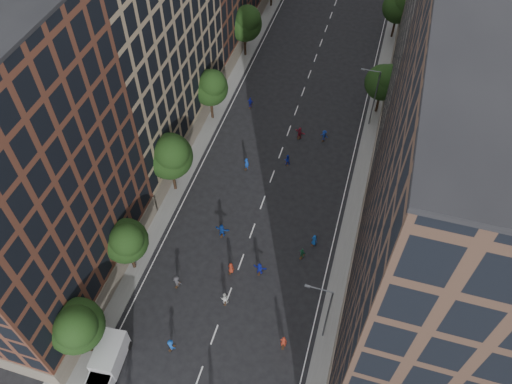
% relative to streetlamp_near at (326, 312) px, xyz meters
% --- Properties ---
extents(ground, '(240.00, 240.00, 0.00)m').
position_rel_streetlamp_near_xyz_m(ground, '(-10.37, 28.00, -5.17)').
color(ground, black).
rests_on(ground, ground).
extents(sidewalk_left, '(4.00, 105.00, 0.15)m').
position_rel_streetlamp_near_xyz_m(sidewalk_left, '(-22.37, 35.50, -5.09)').
color(sidewalk_left, slate).
rests_on(sidewalk_left, ground).
extents(sidewalk_right, '(4.00, 105.00, 0.15)m').
position_rel_streetlamp_near_xyz_m(sidewalk_right, '(1.63, 35.50, -5.09)').
color(sidewalk_right, slate).
rests_on(sidewalk_right, ground).
extents(bldg_left_a, '(14.00, 22.00, 30.00)m').
position_rel_streetlamp_near_xyz_m(bldg_left_a, '(-29.37, -1.00, 9.83)').
color(bldg_left_a, '#542D20').
rests_on(bldg_left_a, ground).
extents(bldg_left_b, '(14.00, 26.00, 34.00)m').
position_rel_streetlamp_near_xyz_m(bldg_left_b, '(-29.37, 23.00, 11.83)').
color(bldg_left_b, '#968162').
rests_on(bldg_left_b, ground).
extents(bldg_right_a, '(14.00, 30.00, 36.00)m').
position_rel_streetlamp_near_xyz_m(bldg_right_a, '(8.63, 3.00, 12.83)').
color(bldg_right_a, '#432F23').
rests_on(bldg_right_a, ground).
extents(bldg_right_b, '(14.00, 28.00, 33.00)m').
position_rel_streetlamp_near_xyz_m(bldg_right_b, '(8.63, 32.00, 11.33)').
color(bldg_right_b, '#6B6258').
rests_on(bldg_right_b, ground).
extents(tree_left_0, '(5.20, 5.20, 8.83)m').
position_rel_streetlamp_near_xyz_m(tree_left_0, '(-21.38, -8.15, 0.79)').
color(tree_left_0, black).
rests_on(tree_left_0, ground).
extents(tree_left_1, '(4.80, 4.80, 8.21)m').
position_rel_streetlamp_near_xyz_m(tree_left_1, '(-21.39, 1.86, 0.38)').
color(tree_left_1, black).
rests_on(tree_left_1, ground).
extents(tree_left_2, '(5.60, 5.60, 9.45)m').
position_rel_streetlamp_near_xyz_m(tree_left_2, '(-21.36, 13.83, 1.19)').
color(tree_left_2, black).
rests_on(tree_left_2, ground).
extents(tree_left_3, '(5.00, 5.00, 8.58)m').
position_rel_streetlamp_near_xyz_m(tree_left_3, '(-21.38, 27.85, 0.65)').
color(tree_left_3, black).
rests_on(tree_left_3, ground).
extents(tree_left_4, '(5.40, 5.40, 9.08)m').
position_rel_streetlamp_near_xyz_m(tree_left_4, '(-21.37, 43.84, 0.93)').
color(tree_left_4, black).
rests_on(tree_left_4, ground).
extents(tree_right_a, '(5.00, 5.00, 8.39)m').
position_rel_streetlamp_near_xyz_m(tree_right_a, '(1.02, 35.85, 0.46)').
color(tree_right_a, black).
rests_on(tree_right_a, ground).
extents(tree_right_b, '(5.20, 5.20, 8.83)m').
position_rel_streetlamp_near_xyz_m(tree_right_b, '(1.02, 55.85, 0.79)').
color(tree_right_b, black).
rests_on(tree_right_b, ground).
extents(streetlamp_near, '(2.64, 0.22, 9.06)m').
position_rel_streetlamp_near_xyz_m(streetlamp_near, '(0.00, 0.00, 0.00)').
color(streetlamp_near, '#595B60').
rests_on(streetlamp_near, ground).
extents(streetlamp_far, '(2.64, 0.22, 9.06)m').
position_rel_streetlamp_near_xyz_m(streetlamp_far, '(0.00, 33.00, 0.00)').
color(streetlamp_far, '#595B60').
rests_on(streetlamp_far, ground).
extents(cargo_van, '(3.01, 5.61, 2.88)m').
position_rel_streetlamp_near_xyz_m(cargo_van, '(-18.94, -8.87, -3.65)').
color(cargo_van, '#B9B9BB').
rests_on(cargo_van, ground).
extents(skater_3, '(1.16, 0.90, 1.58)m').
position_rel_streetlamp_near_xyz_m(skater_3, '(-13.95, -5.58, -4.38)').
color(skater_3, '#13449F').
rests_on(skater_3, ground).
extents(skater_4, '(1.16, 0.80, 1.83)m').
position_rel_streetlamp_near_xyz_m(skater_4, '(-18.87, -7.22, -4.26)').
color(skater_4, '#121696').
rests_on(skater_4, ground).
extents(skater_5, '(1.57, 0.56, 1.68)m').
position_rel_streetlamp_near_xyz_m(skater_5, '(-7.95, 5.26, -4.33)').
color(skater_5, '#1421A4').
rests_on(skater_5, ground).
extents(skater_6, '(0.86, 0.66, 1.56)m').
position_rel_streetlamp_near_xyz_m(skater_6, '(-11.02, 4.50, -4.39)').
color(skater_6, maroon).
rests_on(skater_6, ground).
extents(skater_7, '(0.75, 0.55, 1.90)m').
position_rel_streetlamp_near_xyz_m(skater_7, '(-3.36, -2.17, -4.22)').
color(skater_7, maroon).
rests_on(skater_7, ground).
extents(skater_8, '(0.99, 0.88, 1.70)m').
position_rel_streetlamp_near_xyz_m(skater_8, '(-10.50, 0.75, -4.32)').
color(skater_8, silver).
rests_on(skater_8, ground).
extents(skater_9, '(1.16, 0.79, 1.66)m').
position_rel_streetlamp_near_xyz_m(skater_9, '(-16.08, 1.21, -4.34)').
color(skater_9, '#3A393D').
rests_on(skater_9, ground).
extents(skater_10, '(0.95, 0.65, 1.50)m').
position_rel_streetlamp_near_xyz_m(skater_10, '(-3.91, 8.59, -4.42)').
color(skater_10, '#1D623B').
rests_on(skater_10, ground).
extents(skater_11, '(1.77, 0.63, 1.89)m').
position_rel_streetlamp_near_xyz_m(skater_11, '(-13.58, 8.91, -4.22)').
color(skater_11, navy).
rests_on(skater_11, ground).
extents(skater_12, '(0.90, 0.77, 1.57)m').
position_rel_streetlamp_near_xyz_m(skater_12, '(-2.99, 10.71, -4.38)').
color(skater_12, '#13449A').
rests_on(skater_12, ground).
extents(skater_13, '(0.79, 0.66, 1.85)m').
position_rel_streetlamp_near_xyz_m(skater_13, '(-13.94, 19.90, -4.24)').
color(skater_13, '#133DA2').
rests_on(skater_13, ground).
extents(skater_14, '(0.93, 0.84, 1.56)m').
position_rel_streetlamp_near_xyz_m(skater_14, '(-9.08, 22.20, -4.39)').
color(skater_14, '#172BBE').
rests_on(skater_14, ground).
extents(skater_15, '(1.18, 0.84, 1.65)m').
position_rel_streetlamp_near_xyz_m(skater_15, '(-5.31, 28.04, -4.34)').
color(skater_15, navy).
rests_on(skater_15, ground).
extents(skater_16, '(0.99, 0.47, 1.65)m').
position_rel_streetlamp_near_xyz_m(skater_16, '(-17.03, 31.82, -4.34)').
color(skater_16, '#131AA0').
rests_on(skater_16, ground).
extents(skater_17, '(1.69, 1.05, 1.74)m').
position_rel_streetlamp_near_xyz_m(skater_17, '(-8.64, 27.52, -4.30)').
color(skater_17, maroon).
rests_on(skater_17, ground).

